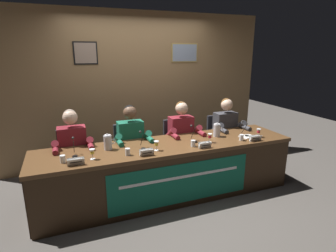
# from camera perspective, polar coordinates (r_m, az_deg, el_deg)

# --- Properties ---
(ground_plane) EXTENTS (12.00, 12.00, 0.00)m
(ground_plane) POSITION_cam_1_polar(r_m,az_deg,el_deg) (3.99, 0.00, -13.94)
(ground_plane) COLOR #4C4742
(wall_back_panelled) EXTENTS (4.68, 0.14, 2.60)m
(wall_back_panelled) POSITION_cam_1_polar(r_m,az_deg,el_deg) (4.89, -6.20, 7.65)
(wall_back_panelled) COLOR #937047
(wall_back_panelled) RESTS_ON ground_plane
(conference_table) EXTENTS (3.48, 0.81, 0.75)m
(conference_table) POSITION_cam_1_polar(r_m,az_deg,el_deg) (3.67, 0.67, -7.73)
(conference_table) COLOR brown
(conference_table) RESTS_ON ground_plane
(chair_far_left) EXTENTS (0.44, 0.45, 0.89)m
(chair_far_left) POSITION_cam_1_polar(r_m,az_deg,el_deg) (4.12, -18.92, -7.18)
(chair_far_left) COLOR black
(chair_far_left) RESTS_ON ground_plane
(panelist_far_left) EXTENTS (0.51, 0.48, 1.22)m
(panelist_far_left) POSITION_cam_1_polar(r_m,az_deg,el_deg) (3.84, -19.11, -4.45)
(panelist_far_left) COLOR black
(panelist_far_left) RESTS_ON ground_plane
(nameplate_far_left) EXTENTS (0.18, 0.06, 0.08)m
(nameplate_far_left) POSITION_cam_1_polar(r_m,az_deg,el_deg) (3.17, -18.63, -7.03)
(nameplate_far_left) COLOR white
(nameplate_far_left) RESTS_ON conference_table
(juice_glass_far_left) EXTENTS (0.06, 0.06, 0.12)m
(juice_glass_far_left) POSITION_cam_1_polar(r_m,az_deg,el_deg) (3.27, -15.49, -5.27)
(juice_glass_far_left) COLOR white
(juice_glass_far_left) RESTS_ON conference_table
(water_cup_far_left) EXTENTS (0.06, 0.06, 0.08)m
(water_cup_far_left) POSITION_cam_1_polar(r_m,az_deg,el_deg) (3.29, -21.04, -6.50)
(water_cup_far_left) COLOR silver
(water_cup_far_left) RESTS_ON conference_table
(microphone_far_left) EXTENTS (0.06, 0.17, 0.22)m
(microphone_far_left) POSITION_cam_1_polar(r_m,az_deg,el_deg) (3.42, -18.92, -4.79)
(microphone_far_left) COLOR black
(microphone_far_left) RESTS_ON conference_table
(chair_center_left) EXTENTS (0.44, 0.45, 0.89)m
(chair_center_left) POSITION_cam_1_polar(r_m,az_deg,el_deg) (4.21, -8.03, -5.97)
(chair_center_left) COLOR black
(chair_center_left) RESTS_ON ground_plane
(panelist_center_left) EXTENTS (0.51, 0.48, 1.22)m
(panelist_center_left) POSITION_cam_1_polar(r_m,az_deg,el_deg) (3.93, -7.49, -3.22)
(panelist_center_left) COLOR black
(panelist_center_left) RESTS_ON ground_plane
(nameplate_center_left) EXTENTS (0.17, 0.06, 0.08)m
(nameplate_center_left) POSITION_cam_1_polar(r_m,az_deg,el_deg) (3.28, -4.43, -5.48)
(nameplate_center_left) COLOR white
(nameplate_center_left) RESTS_ON conference_table
(juice_glass_center_left) EXTENTS (0.06, 0.06, 0.12)m
(juice_glass_center_left) POSITION_cam_1_polar(r_m,az_deg,el_deg) (3.42, -2.44, -3.75)
(juice_glass_center_left) COLOR white
(juice_glass_center_left) RESTS_ON conference_table
(water_cup_center_left) EXTENTS (0.06, 0.06, 0.08)m
(water_cup_center_left) POSITION_cam_1_polar(r_m,az_deg,el_deg) (3.32, -8.38, -5.41)
(water_cup_center_left) COLOR silver
(water_cup_center_left) RESTS_ON conference_table
(microphone_center_left) EXTENTS (0.06, 0.17, 0.22)m
(microphone_center_left) POSITION_cam_1_polar(r_m,az_deg,el_deg) (3.50, -5.36, -3.56)
(microphone_center_left) COLOR black
(microphone_center_left) RESTS_ON conference_table
(chair_center_right) EXTENTS (0.44, 0.45, 0.89)m
(chair_center_right) POSITION_cam_1_polar(r_m,az_deg,el_deg) (4.44, 2.02, -4.66)
(chair_center_right) COLOR black
(chair_center_right) RESTS_ON ground_plane
(panelist_center_right) EXTENTS (0.51, 0.48, 1.22)m
(panelist_center_right) POSITION_cam_1_polar(r_m,az_deg,el_deg) (4.18, 3.13, -1.97)
(panelist_center_right) COLOR black
(panelist_center_right) RESTS_ON ground_plane
(nameplate_center_right) EXTENTS (0.17, 0.06, 0.08)m
(nameplate_center_right) POSITION_cam_1_polar(r_m,az_deg,el_deg) (3.56, 7.69, -3.91)
(nameplate_center_right) COLOR white
(nameplate_center_right) RESTS_ON conference_table
(juice_glass_center_right) EXTENTS (0.06, 0.06, 0.12)m
(juice_glass_center_right) POSITION_cam_1_polar(r_m,az_deg,el_deg) (3.76, 8.69, -2.15)
(juice_glass_center_right) COLOR white
(juice_glass_center_right) RESTS_ON conference_table
(water_cup_center_right) EXTENTS (0.06, 0.06, 0.08)m
(water_cup_center_right) POSITION_cam_1_polar(r_m,az_deg,el_deg) (3.59, 5.24, -3.69)
(water_cup_center_right) COLOR silver
(water_cup_center_right) RESTS_ON conference_table
(microphone_center_right) EXTENTS (0.06, 0.17, 0.22)m
(microphone_center_right) POSITION_cam_1_polar(r_m,az_deg,el_deg) (3.78, 5.39, -2.12)
(microphone_center_right) COLOR black
(microphone_center_right) RESTS_ON conference_table
(chair_far_right) EXTENTS (0.44, 0.45, 0.89)m
(chair_far_right) POSITION_cam_1_polar(r_m,az_deg,el_deg) (4.80, 10.79, -3.40)
(chair_far_right) COLOR black
(chair_far_right) RESTS_ON ground_plane
(panelist_far_right) EXTENTS (0.51, 0.48, 1.22)m
(panelist_far_right) POSITION_cam_1_polar(r_m,az_deg,el_deg) (4.56, 12.28, -0.84)
(panelist_far_right) COLOR black
(panelist_far_right) RESTS_ON ground_plane
(nameplate_far_right) EXTENTS (0.18, 0.06, 0.08)m
(nameplate_far_right) POSITION_cam_1_polar(r_m,az_deg,el_deg) (3.98, 17.72, -2.41)
(nameplate_far_right) COLOR white
(nameplate_far_right) RESTS_ON conference_table
(juice_glass_far_right) EXTENTS (0.06, 0.06, 0.12)m
(juice_glass_far_right) POSITION_cam_1_polar(r_m,az_deg,el_deg) (4.15, 18.32, -1.07)
(juice_glass_far_right) COLOR white
(juice_glass_far_right) RESTS_ON conference_table
(water_cup_far_right) EXTENTS (0.06, 0.06, 0.08)m
(water_cup_far_right) POSITION_cam_1_polar(r_m,az_deg,el_deg) (3.95, 15.03, -2.39)
(water_cup_far_right) COLOR silver
(water_cup_far_right) RESTS_ON conference_table
(microphone_far_right) EXTENTS (0.06, 0.17, 0.22)m
(microphone_far_right) POSITION_cam_1_polar(r_m,az_deg,el_deg) (4.16, 15.78, -1.03)
(microphone_far_right) COLOR black
(microphone_far_right) RESTS_ON conference_table
(water_pitcher_left_side) EXTENTS (0.15, 0.10, 0.21)m
(water_pitcher_left_side) POSITION_cam_1_polar(r_m,az_deg,el_deg) (3.53, -12.39, -3.33)
(water_pitcher_left_side) COLOR silver
(water_pitcher_left_side) RESTS_ON conference_table
(water_pitcher_right_side) EXTENTS (0.15, 0.10, 0.21)m
(water_pitcher_right_side) POSITION_cam_1_polar(r_m,az_deg,el_deg) (4.04, 10.14, -0.85)
(water_pitcher_right_side) COLOR silver
(water_pitcher_right_side) RESTS_ON conference_table
(document_stack_far_right) EXTENTS (0.23, 0.18, 0.01)m
(document_stack_far_right) POSITION_cam_1_polar(r_m,az_deg,el_deg) (4.14, 16.14, -2.12)
(document_stack_far_right) COLOR white
(document_stack_far_right) RESTS_ON conference_table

